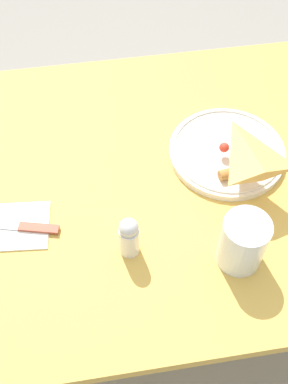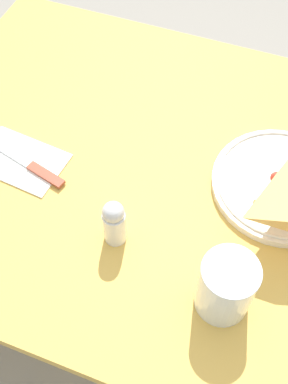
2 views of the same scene
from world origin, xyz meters
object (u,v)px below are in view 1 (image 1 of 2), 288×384
dining_table (148,203)px  milk_glass (242,243)px  napkin_folded (7,227)px  salt_shaker (129,237)px  butter_knife (12,226)px  plate_pizza (227,151)px

dining_table → milk_glass: 0.31m
milk_glass → napkin_folded: (0.45, -0.14, -0.05)m
milk_glass → napkin_folded: milk_glass is taller
milk_glass → salt_shaker: 0.22m
napkin_folded → milk_glass: bearing=162.6°
napkin_folded → butter_knife: size_ratio=0.83×
butter_knife → salt_shaker: 0.25m
plate_pizza → salt_shaker: (0.26, 0.21, 0.04)m
salt_shaker → napkin_folded: bearing=-20.7°
dining_table → plate_pizza: plate_pizza is taller
butter_knife → milk_glass: bearing=177.1°
plate_pizza → butter_knife: (0.49, 0.12, -0.01)m
milk_glass → napkin_folded: 0.48m
plate_pizza → salt_shaker: size_ratio=2.56×
plate_pizza → napkin_folded: bearing=13.4°
salt_shaker → butter_knife: bearing=-21.1°
salt_shaker → milk_glass: bearing=166.6°
napkin_folded → plate_pizza: bearing=-166.6°
plate_pizza → napkin_folded: 0.51m
napkin_folded → salt_shaker: salt_shaker is taller
milk_glass → salt_shaker: bearing=-13.4°
dining_table → plate_pizza: (-0.19, -0.04, 0.12)m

